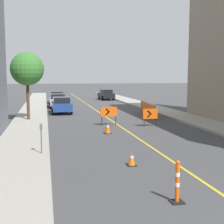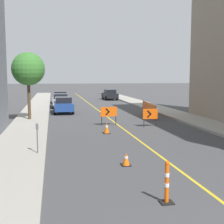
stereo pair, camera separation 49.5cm
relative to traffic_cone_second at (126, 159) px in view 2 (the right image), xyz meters
name	(u,v)px [view 2 (the right image)]	position (x,y,z in m)	size (l,w,h in m)	color
lane_stripe	(96,109)	(1.87, 22.22, -0.26)	(0.12, 63.62, 0.01)	gold
sidewalk_left	(37,109)	(-4.60, 22.22, -0.17)	(2.71, 63.62, 0.17)	#9E998E
sidewalk_right	(152,107)	(8.35, 22.22, -0.17)	(2.71, 63.62, 0.17)	#9E998E
traffic_cone_second	(126,159)	(0.00, 0.00, 0.00)	(0.38, 0.38, 0.53)	black
traffic_cone_third	(107,128)	(0.44, 7.19, 0.08)	(0.45, 0.45, 0.69)	black
delineator_post_front	(167,185)	(0.26, -3.89, 0.28)	(0.38, 0.38, 1.24)	black
arrow_barricade_primary	(109,112)	(1.15, 10.33, 0.71)	(1.23, 0.15, 1.37)	#EF560C
arrow_barricade_secondary	(150,114)	(3.97, 9.21, 0.63)	(1.08, 0.09, 1.29)	#EF560C
safety_mesh_fence	(149,110)	(5.61, 14.74, 0.36)	(0.58, 5.56, 1.23)	#EF560C
parked_car_curb_near	(63,105)	(-1.86, 18.88, 0.54)	(1.94, 4.33, 1.59)	navy
parked_car_curb_mid	(60,100)	(-2.00, 24.66, 0.54)	(1.94, 4.32, 1.59)	#B7B7BC
parked_car_curb_far	(60,97)	(-1.89, 30.19, 0.54)	(1.94, 4.33, 1.59)	navy
parked_car_opposite_side	(110,95)	(5.79, 35.11, 0.54)	(1.96, 4.36, 1.59)	black
parking_meter_near_curb	(37,132)	(-3.60, 2.14, 0.87)	(0.12, 0.11, 1.36)	#4C4C51
street_tree_left_near	(28,69)	(-4.74, 13.70, 3.90)	(2.63, 2.63, 5.33)	#4C3823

